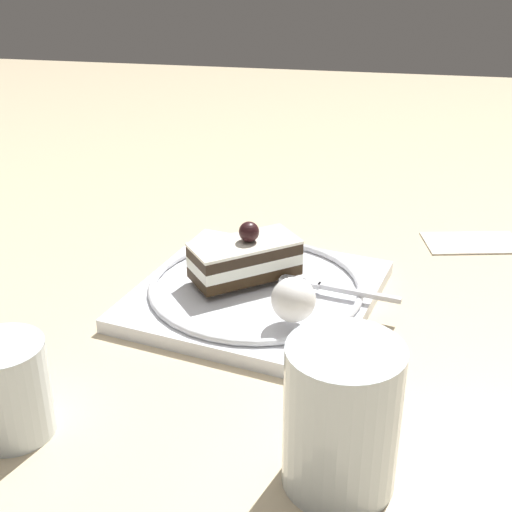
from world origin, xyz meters
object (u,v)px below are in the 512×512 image
cake_slice (245,258)px  drink_glass_far (341,425)px  drink_glass_near (9,394)px  dessert_plate (256,292)px  whipped_cream_dollop (294,300)px  fork (335,288)px  folded_napkin (472,242)px

cake_slice → drink_glass_far: bearing=-65.2°
drink_glass_near → dessert_plate: bearing=58.0°
whipped_cream_dollop → fork: bearing=61.6°
cake_slice → whipped_cream_dollop: (0.06, -0.08, 0.00)m
dessert_plate → fork: (0.08, -0.00, 0.01)m
drink_glass_far → folded_napkin: (0.13, 0.42, -0.05)m
cake_slice → folded_napkin: cake_slice is taller
cake_slice → drink_glass_far: 0.28m
cake_slice → drink_glass_near: bearing=-118.0°
whipped_cream_dollop → fork: 0.07m
drink_glass_near → folded_napkin: 0.56m
cake_slice → drink_glass_near: (-0.13, -0.25, -0.01)m
drink_glass_far → folded_napkin: bearing=73.3°
cake_slice → dessert_plate: bearing=-44.8°
dessert_plate → fork: 0.08m
dessert_plate → drink_glass_near: bearing=-122.0°
whipped_cream_dollop → drink_glass_near: bearing=-138.8°
whipped_cream_dollop → fork: size_ratio=0.34×
dessert_plate → drink_glass_near: drink_glass_near is taller
dessert_plate → drink_glass_near: 0.27m
drink_glass_far → folded_napkin: size_ratio=0.97×
cake_slice → whipped_cream_dollop: size_ratio=2.83×
cake_slice → whipped_cream_dollop: bearing=-52.2°
whipped_cream_dollop → cake_slice: bearing=127.8°
whipped_cream_dollop → drink_glass_far: drink_glass_far is taller
drink_glass_near → drink_glass_far: size_ratio=0.71×
drink_glass_far → folded_napkin: 0.44m
dessert_plate → whipped_cream_dollop: 0.09m
dessert_plate → folded_napkin: bearing=38.7°
whipped_cream_dollop → drink_glass_near: (-0.19, -0.17, -0.01)m
cake_slice → fork: size_ratio=0.96×
whipped_cream_dollop → drink_glass_near: size_ratio=0.54×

